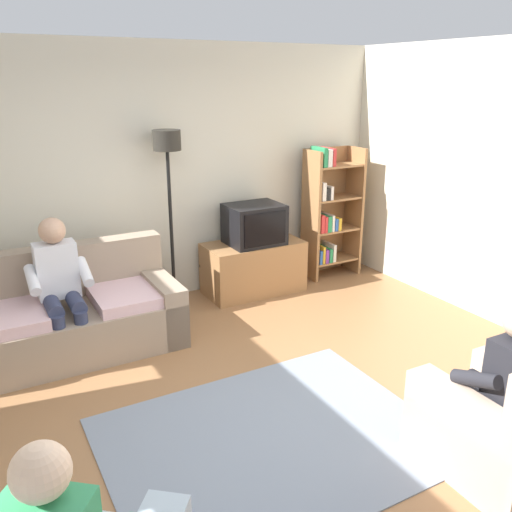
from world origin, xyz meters
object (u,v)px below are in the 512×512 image
at_px(floor_lamp, 168,170).
at_px(person_in_right_armchair, 500,376).
at_px(person_on_couch, 60,283).
at_px(bookshelf, 328,212).
at_px(tv, 254,224).
at_px(armchair_near_bookshelf, 505,428).
at_px(tv_stand, 253,267).
at_px(couch, 69,318).

relative_size(floor_lamp, person_in_right_armchair, 1.65).
xyz_separation_m(floor_lamp, person_on_couch, (-1.24, -0.66, -0.75)).
xyz_separation_m(bookshelf, floor_lamp, (-1.99, 0.03, 0.66)).
height_order(tv, armchair_near_bookshelf, tv).
distance_m(tv_stand, armchair_near_bookshelf, 3.34).
relative_size(couch, armchair_near_bookshelf, 2.11).
bearing_deg(person_in_right_armchair, floor_lamp, 104.52).
relative_size(couch, tv, 3.17).
relative_size(armchair_near_bookshelf, person_on_couch, 0.73).
xyz_separation_m(bookshelf, armchair_near_bookshelf, (-1.12, -3.41, -0.50)).
distance_m(tv, bookshelf, 1.07).
height_order(bookshelf, person_on_couch, bookshelf).
distance_m(tv, armchair_near_bookshelf, 3.35).
distance_m(armchair_near_bookshelf, person_in_right_armchair, 0.33).
relative_size(tv_stand, bookshelf, 0.69).
relative_size(tv, bookshelf, 0.38).
relative_size(tv, person_in_right_armchair, 0.54).
bearing_deg(tv_stand, floor_lamp, 173.85).
relative_size(tv_stand, armchair_near_bookshelf, 1.22).
bearing_deg(tv, person_in_right_armchair, -90.93).
bearing_deg(tv, couch, -168.56).
bearing_deg(bookshelf, person_in_right_armchair, -108.64).
height_order(tv, bookshelf, bookshelf).
bearing_deg(floor_lamp, person_in_right_armchair, -75.48).
xyz_separation_m(tv_stand, person_in_right_armchair, (-0.05, -3.25, 0.31)).
distance_m(couch, floor_lamp, 1.73).
relative_size(tv_stand, person_in_right_armchair, 0.98).
bearing_deg(tv_stand, couch, -167.93).
relative_size(floor_lamp, person_on_couch, 1.49).
bearing_deg(person_on_couch, bookshelf, 11.07).
bearing_deg(floor_lamp, armchair_near_bookshelf, -75.86).
xyz_separation_m(tv_stand, bookshelf, (1.07, 0.07, 0.50)).
bearing_deg(bookshelf, tv_stand, -176.19).
bearing_deg(couch, armchair_near_bookshelf, -54.62).
xyz_separation_m(tv, person_in_right_armchair, (-0.05, -3.22, -0.20)).
relative_size(bookshelf, person_on_couch, 1.28).
bearing_deg(couch, bookshelf, 9.33).
height_order(floor_lamp, armchair_near_bookshelf, floor_lamp).
distance_m(tv_stand, floor_lamp, 1.48).
xyz_separation_m(tv, armchair_near_bookshelf, (-0.05, -3.31, -0.51)).
distance_m(couch, armchair_near_bookshelf, 3.54).
distance_m(floor_lamp, person_in_right_armchair, 3.56).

